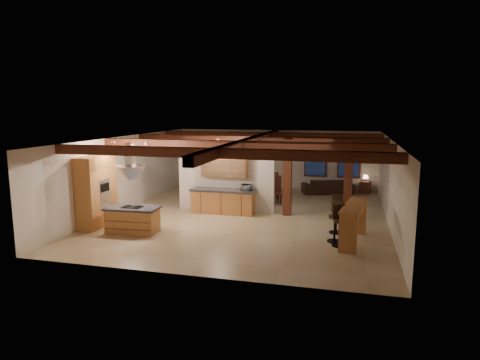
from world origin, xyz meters
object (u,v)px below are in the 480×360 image
(kitchen_island, at_px, (133,219))
(bar_counter, at_px, (354,217))
(dining_table, at_px, (259,194))
(sofa, at_px, (327,186))

(kitchen_island, distance_m, bar_counter, 6.97)
(dining_table, xyz_separation_m, bar_counter, (3.94, -5.03, 0.47))
(dining_table, distance_m, sofa, 3.71)
(sofa, xyz_separation_m, bar_counter, (1.16, -7.49, 0.45))
(dining_table, bearing_deg, bar_counter, -65.33)
(kitchen_island, distance_m, dining_table, 6.39)
(sofa, relative_size, bar_counter, 1.01)
(dining_table, distance_m, bar_counter, 6.41)
(dining_table, bearing_deg, kitchen_island, -131.39)
(kitchen_island, height_order, dining_table, kitchen_island)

